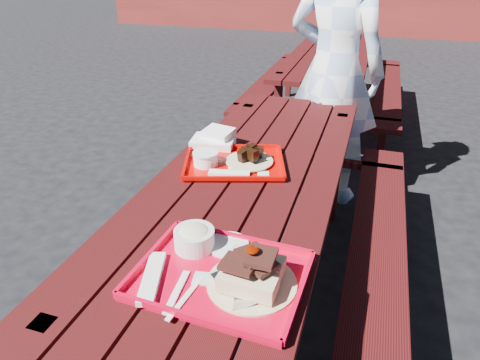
{
  "coord_description": "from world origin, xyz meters",
  "views": [
    {
      "loc": [
        0.46,
        -1.59,
        1.63
      ],
      "look_at": [
        0.0,
        -0.15,
        0.82
      ],
      "focal_mm": 32.0,
      "sensor_mm": 36.0,
      "label": 1
    }
  ],
  "objects": [
    {
      "name": "far_tray",
      "position": [
        -0.11,
        0.09,
        0.77
      ],
      "size": [
        0.54,
        0.47,
        0.08
      ],
      "color": "#C10300",
      "rests_on": "picnic_table_near"
    },
    {
      "name": "ground",
      "position": [
        0.0,
        0.0,
        0.0
      ],
      "size": [
        60.0,
        60.0,
        0.0
      ],
      "primitive_type": "plane",
      "color": "black",
      "rests_on": "ground"
    },
    {
      "name": "white_cloth",
      "position": [
        -0.27,
        0.28,
        0.79
      ],
      "size": [
        0.23,
        0.19,
        0.09
      ],
      "color": "white",
      "rests_on": "picnic_table_near"
    },
    {
      "name": "near_tray",
      "position": [
        0.1,
        -0.63,
        0.79
      ],
      "size": [
        0.52,
        0.43,
        0.16
      ],
      "color": "red",
      "rests_on": "picnic_table_near"
    },
    {
      "name": "person",
      "position": [
        0.19,
        1.32,
        0.93
      ],
      "size": [
        0.78,
        0.62,
        1.85
      ],
      "primitive_type": "imported",
      "rotation": [
        0.0,
        0.0,
        2.84
      ],
      "color": "#A3C0E5",
      "rests_on": "ground"
    },
    {
      "name": "picnic_table_far",
      "position": [
        -0.0,
        2.8,
        0.56
      ],
      "size": [
        1.41,
        2.4,
        0.75
      ],
      "color": "#3E0B0C",
      "rests_on": "ground"
    },
    {
      "name": "picnic_table_near",
      "position": [
        -0.0,
        0.0,
        0.56
      ],
      "size": [
        1.41,
        2.4,
        0.75
      ],
      "color": "#3E0B0C",
      "rests_on": "ground"
    }
  ]
}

